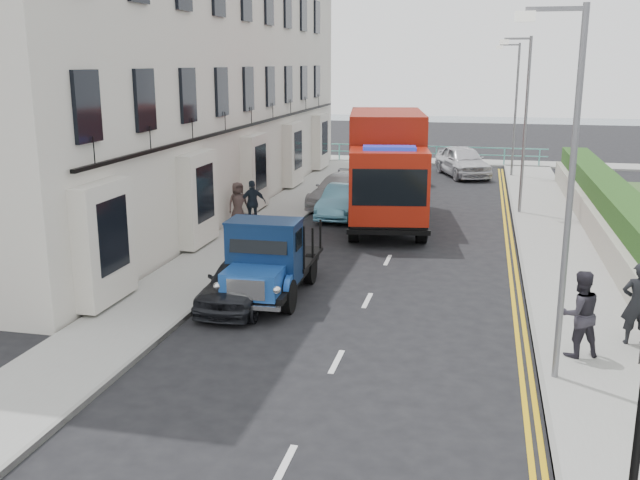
{
  "coord_description": "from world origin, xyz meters",
  "views": [
    {
      "loc": [
        2.7,
        -15.39,
        6.0
      ],
      "look_at": [
        -1.4,
        2.6,
        1.4
      ],
      "focal_mm": 40.0,
      "sensor_mm": 36.0,
      "label": 1
    }
  ],
  "objects_px": {
    "lamp_mid": "(523,115)",
    "pedestrian_east_near": "(638,304)",
    "lamp_far": "(514,102)",
    "red_lorry": "(386,165)",
    "bedford_lorry": "(266,264)",
    "lamp_near": "(565,177)",
    "parked_car_front": "(243,280)"
  },
  "relations": [
    {
      "from": "bedford_lorry",
      "to": "parked_car_front",
      "type": "distance_m",
      "value": 0.72
    },
    {
      "from": "lamp_mid",
      "to": "red_lorry",
      "type": "distance_m",
      "value": 5.9
    },
    {
      "from": "bedford_lorry",
      "to": "red_lorry",
      "type": "distance_m",
      "value": 10.24
    },
    {
      "from": "lamp_far",
      "to": "bedford_lorry",
      "type": "height_order",
      "value": "lamp_far"
    },
    {
      "from": "lamp_near",
      "to": "bedford_lorry",
      "type": "relative_size",
      "value": 1.53
    },
    {
      "from": "lamp_mid",
      "to": "pedestrian_east_near",
      "type": "bearing_deg",
      "value": -82.13
    },
    {
      "from": "lamp_near",
      "to": "bedford_lorry",
      "type": "distance_m",
      "value": 8.1
    },
    {
      "from": "lamp_near",
      "to": "red_lorry",
      "type": "height_order",
      "value": "lamp_near"
    },
    {
      "from": "lamp_far",
      "to": "parked_car_front",
      "type": "height_order",
      "value": "lamp_far"
    },
    {
      "from": "lamp_far",
      "to": "pedestrian_east_near",
      "type": "xyz_separation_m",
      "value": [
        1.92,
        -23.9,
        -2.97
      ]
    },
    {
      "from": "lamp_far",
      "to": "lamp_near",
      "type": "bearing_deg",
      "value": -90.0
    },
    {
      "from": "parked_car_front",
      "to": "bedford_lorry",
      "type": "bearing_deg",
      "value": 38.71
    },
    {
      "from": "red_lorry",
      "to": "pedestrian_east_near",
      "type": "bearing_deg",
      "value": -67.67
    },
    {
      "from": "pedestrian_east_near",
      "to": "lamp_mid",
      "type": "bearing_deg",
      "value": -83.0
    },
    {
      "from": "bedford_lorry",
      "to": "red_lorry",
      "type": "height_order",
      "value": "red_lorry"
    },
    {
      "from": "lamp_far",
      "to": "pedestrian_east_near",
      "type": "height_order",
      "value": "lamp_far"
    },
    {
      "from": "bedford_lorry",
      "to": "lamp_mid",
      "type": "bearing_deg",
      "value": 60.72
    },
    {
      "from": "lamp_mid",
      "to": "bedford_lorry",
      "type": "height_order",
      "value": "lamp_mid"
    },
    {
      "from": "lamp_far",
      "to": "parked_car_front",
      "type": "bearing_deg",
      "value": -107.41
    },
    {
      "from": "lamp_mid",
      "to": "red_lorry",
      "type": "height_order",
      "value": "lamp_mid"
    },
    {
      "from": "bedford_lorry",
      "to": "lamp_far",
      "type": "bearing_deg",
      "value": 72.22
    },
    {
      "from": "lamp_near",
      "to": "pedestrian_east_near",
      "type": "xyz_separation_m",
      "value": [
        1.92,
        2.1,
        -2.97
      ]
    },
    {
      "from": "bedford_lorry",
      "to": "parked_car_front",
      "type": "height_order",
      "value": "bedford_lorry"
    },
    {
      "from": "bedford_lorry",
      "to": "red_lorry",
      "type": "xyz_separation_m",
      "value": [
        1.71,
        10.03,
        1.23
      ]
    },
    {
      "from": "lamp_far",
      "to": "red_lorry",
      "type": "distance_m",
      "value": 13.66
    },
    {
      "from": "lamp_far",
      "to": "red_lorry",
      "type": "xyz_separation_m",
      "value": [
        -5.0,
        -12.58,
        -1.78
      ]
    },
    {
      "from": "lamp_near",
      "to": "parked_car_front",
      "type": "relative_size",
      "value": 1.85
    },
    {
      "from": "lamp_near",
      "to": "parked_car_front",
      "type": "distance_m",
      "value": 8.5
    },
    {
      "from": "lamp_mid",
      "to": "lamp_far",
      "type": "height_order",
      "value": "same"
    },
    {
      "from": "lamp_mid",
      "to": "lamp_near",
      "type": "bearing_deg",
      "value": -90.0
    },
    {
      "from": "lamp_far",
      "to": "lamp_mid",
      "type": "bearing_deg",
      "value": -90.0
    },
    {
      "from": "lamp_mid",
      "to": "lamp_far",
      "type": "bearing_deg",
      "value": 90.0
    }
  ]
}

